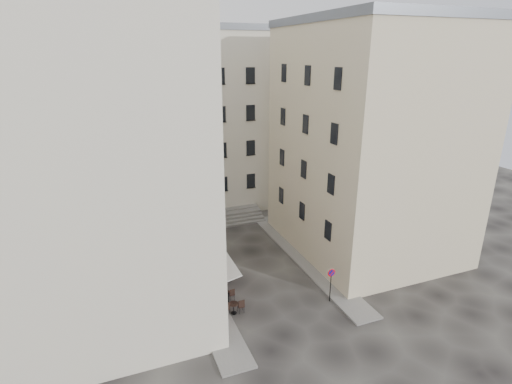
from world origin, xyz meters
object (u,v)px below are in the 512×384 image
no_parking_sign (331,279)px  bistro_table_b (225,295)px  bistro_table_a (233,307)px  pedestrian (224,270)px

no_parking_sign → bistro_table_b: bearing=159.3°
bistro_table_a → bistro_table_b: 1.54m
bistro_table_a → pedestrian: bearing=82.0°
bistro_table_b → pedestrian: bearing=75.3°
bistro_table_a → pedestrian: size_ratio=0.71×
no_parking_sign → pedestrian: size_ratio=1.29×
no_parking_sign → pedestrian: 7.89m
no_parking_sign → bistro_table_b: no_parking_sign is taller
no_parking_sign → bistro_table_b: size_ratio=2.01×
pedestrian → bistro_table_b: bearing=49.2°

